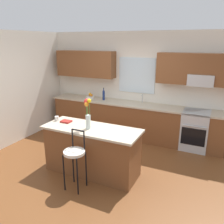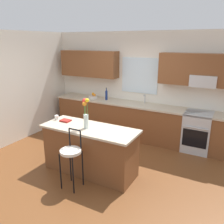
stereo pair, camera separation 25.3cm
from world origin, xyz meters
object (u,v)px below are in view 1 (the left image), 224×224
object	(u,v)px
oven_range	(195,130)
mug_ceramic	(57,118)
bar_stool_near	(75,155)
fruit_bowl_oranges	(90,97)
kitchen_island	(92,150)
cookbook	(66,121)
flower_vase	(88,112)
bottle_olive_oil	(104,95)

from	to	relation	value
oven_range	mug_ceramic	distance (m)	3.16
bar_stool_near	fruit_bowl_oranges	bearing A→B (deg)	115.29
kitchen_island	cookbook	distance (m)	0.77
flower_vase	mug_ceramic	world-z (taller)	flower_vase
fruit_bowl_oranges	bottle_olive_oil	world-z (taller)	bottle_olive_oil
bar_stool_near	cookbook	size ratio (longest dim) A/B	5.21
flower_vase	bottle_olive_oil	distance (m)	2.16
oven_range	mug_ceramic	bearing A→B (deg)	-142.59
fruit_bowl_oranges	flower_vase	bearing A→B (deg)	-60.12
bar_stool_near	bottle_olive_oil	world-z (taller)	bottle_olive_oil
fruit_bowl_oranges	bottle_olive_oil	distance (m)	0.44
flower_vase	mug_ceramic	size ratio (longest dim) A/B	6.29
bar_stool_near	fruit_bowl_oranges	size ratio (longest dim) A/B	4.34
oven_range	flower_vase	bearing A→B (deg)	-130.02
bar_stool_near	flower_vase	bearing A→B (deg)	94.28
oven_range	bar_stool_near	size ratio (longest dim) A/B	0.88
bar_stool_near	mug_ceramic	bearing A→B (deg)	143.21
kitchen_island	mug_ceramic	bearing A→B (deg)	175.86
flower_vase	cookbook	world-z (taller)	flower_vase
fruit_bowl_oranges	bottle_olive_oil	xyz separation A→B (m)	(0.43, -0.00, 0.09)
kitchen_island	cookbook	bearing A→B (deg)	174.42
oven_range	bottle_olive_oil	distance (m)	2.49
kitchen_island	cookbook	size ratio (longest dim) A/B	9.22
flower_vase	cookbook	size ratio (longest dim) A/B	2.83
bottle_olive_oil	cookbook	bearing A→B (deg)	-85.16
kitchen_island	mug_ceramic	distance (m)	0.98
flower_vase	bottle_olive_oil	world-z (taller)	flower_vase
oven_range	fruit_bowl_oranges	size ratio (longest dim) A/B	3.83
flower_vase	mug_ceramic	distance (m)	0.85
flower_vase	mug_ceramic	bearing A→B (deg)	172.49
kitchen_island	bar_stool_near	distance (m)	0.59
fruit_bowl_oranges	kitchen_island	bearing A→B (deg)	-58.73
mug_ceramic	fruit_bowl_oranges	size ratio (longest dim) A/B	0.37
kitchen_island	flower_vase	world-z (taller)	flower_vase
oven_range	bottle_olive_oil	bearing A→B (deg)	179.42
oven_range	cookbook	size ratio (longest dim) A/B	4.60
bar_stool_near	oven_range	bearing A→B (deg)	56.95
bottle_olive_oil	bar_stool_near	bearing A→B (deg)	-73.13
oven_range	kitchen_island	bearing A→B (deg)	-129.99
flower_vase	fruit_bowl_oranges	world-z (taller)	flower_vase
cookbook	bottle_olive_oil	world-z (taller)	bottle_olive_oil
oven_range	bar_stool_near	world-z (taller)	bar_stool_near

